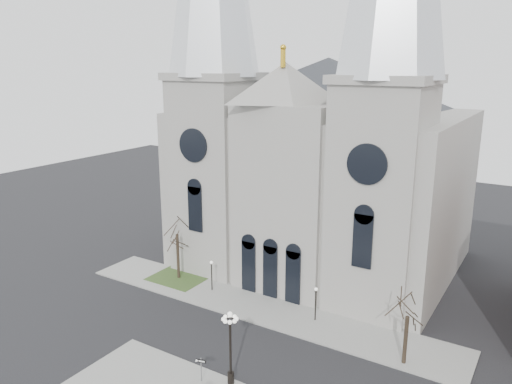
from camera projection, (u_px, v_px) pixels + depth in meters
The scene contains 10 objects.
ground at pixel (186, 362), 40.25m from camera, with size 160.00×160.00×0.00m, color black.
sidewalk_far at pixel (258, 306), 49.26m from camera, with size 40.00×6.00×0.14m, color gray.
grass_patch at pixel (179, 278), 55.72m from camera, with size 6.00×5.00×0.18m, color #30471E.
cathedral at pixel (315, 109), 54.38m from camera, with size 33.00×26.66×54.00m.
tree_left at pixel (177, 231), 54.34m from camera, with size 3.20×3.20×7.50m.
tree_right at pixel (408, 314), 38.83m from camera, with size 3.20×3.20×6.00m.
ped_lamp_left at pixel (212, 271), 52.18m from camera, with size 0.32×0.32×3.26m.
ped_lamp_right at pixel (316, 298), 46.03m from camera, with size 0.32×0.32×3.26m.
globe_lamp at pixel (230, 339), 36.44m from camera, with size 1.47×1.47×5.89m.
one_way_sign at pixel (201, 365), 37.28m from camera, with size 0.83×0.29×1.95m.
Camera 1 is at (23.60, -27.14, 23.39)m, focal length 35.00 mm.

